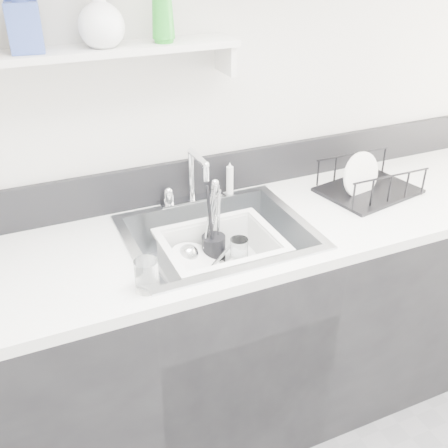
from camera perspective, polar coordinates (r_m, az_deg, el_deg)
name	(u,v)px	position (r m, az deg, el deg)	size (l,w,h in m)	color
room_shell	(420,50)	(0.91, 20.54, 17.30)	(3.50, 3.00, 2.60)	silver
counter_run	(219,333)	(2.11, -0.56, -11.77)	(3.20, 0.62, 0.92)	black
backsplash	(188,179)	(2.04, -3.97, 4.91)	(3.20, 0.02, 0.16)	black
sink	(218,254)	(1.88, -0.62, -3.28)	(0.64, 0.52, 0.20)	silver
faucet	(193,189)	(2.01, -3.42, 3.82)	(0.26, 0.18, 0.23)	silver
side_sprayer	(230,179)	(2.07, 0.64, 4.96)	(0.03, 0.03, 0.14)	white
wall_shelf	(82,55)	(1.74, -15.15, 17.37)	(1.00, 0.16, 0.12)	silver
wash_tub	(221,258)	(1.86, -0.34, -3.73)	(0.41, 0.33, 0.16)	white
plate_stack	(197,268)	(1.88, -3.00, -4.79)	(0.23, 0.22, 0.09)	white
utensil_cup	(214,247)	(1.92, -1.15, -2.56)	(0.09, 0.09, 0.29)	black
ladle	(207,262)	(1.88, -1.82, -4.19)	(0.29, 0.10, 0.08)	silver
tumbler_in_tub	(239,251)	(1.93, 1.65, -2.91)	(0.07, 0.07, 0.10)	white
tumbler_counter	(147,275)	(1.55, -8.39, -5.55)	(0.07, 0.07, 0.10)	white
dish_rack	(370,177)	(2.17, 15.60, 4.92)	(0.37, 0.28, 0.13)	black
bowl_small	(240,268)	(1.89, 1.75, -4.80)	(0.10, 0.10, 0.03)	white
soap_bottle_b	(22,15)	(1.70, -21.09, 20.49)	(0.09, 0.10, 0.21)	#384FA0
soap_bottle_c	(100,16)	(1.72, -13.31, 21.17)	(0.14, 0.14, 0.18)	white
soap_bottle_d	(162,11)	(1.76, -6.72, 22.06)	(0.07, 0.07, 0.19)	green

